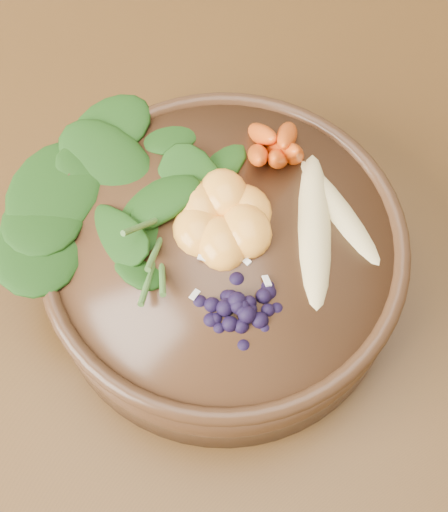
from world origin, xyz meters
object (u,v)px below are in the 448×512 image
(dining_table, at_px, (256,187))
(mandarin_cluster, at_px, (223,210))
(blueberry_pile, at_px, (242,299))
(carrot_cluster, at_px, (273,120))
(banana_halves, at_px, (329,211))
(kale_heap, at_px, (155,169))
(stoneware_bowl, at_px, (224,262))

(dining_table, height_order, mandarin_cluster, mandarin_cluster)
(dining_table, xyz_separation_m, blueberry_pile, (-0.08, -0.19, 0.18))
(carrot_cluster, bearing_deg, banana_halves, -66.94)
(kale_heap, xyz_separation_m, mandarin_cluster, (0.04, -0.04, -0.01))
(kale_heap, height_order, carrot_cluster, carrot_cluster)
(dining_table, relative_size, banana_halves, 10.87)
(kale_heap, distance_m, banana_halves, 0.13)
(mandarin_cluster, bearing_deg, dining_table, 59.09)
(dining_table, xyz_separation_m, mandarin_cluster, (-0.07, -0.12, 0.18))
(stoneware_bowl, height_order, banana_halves, banana_halves)
(dining_table, distance_m, kale_heap, 0.23)
(stoneware_bowl, xyz_separation_m, banana_halves, (0.08, -0.01, 0.05))
(stoneware_bowl, relative_size, kale_heap, 1.53)
(banana_halves, distance_m, blueberry_pile, 0.09)
(dining_table, bearing_deg, banana_halves, -88.96)
(dining_table, distance_m, stoneware_bowl, 0.20)
(blueberry_pile, bearing_deg, banana_halves, 31.39)
(mandarin_cluster, bearing_deg, blueberry_pile, -96.36)
(banana_halves, distance_m, mandarin_cluster, 0.08)
(kale_heap, height_order, banana_halves, kale_heap)
(banana_halves, bearing_deg, mandarin_cluster, 170.25)
(blueberry_pile, bearing_deg, stoneware_bowl, 85.77)
(stoneware_bowl, xyz_separation_m, blueberry_pile, (-0.00, -0.05, 0.05))
(dining_table, xyz_separation_m, carrot_cluster, (-0.02, -0.07, 0.20))
(carrot_cluster, xyz_separation_m, mandarin_cluster, (-0.05, -0.05, -0.02))
(stoneware_bowl, bearing_deg, blueberry_pile, -94.23)
(carrot_cluster, bearing_deg, blueberry_pile, -109.55)
(stoneware_bowl, height_order, kale_heap, kale_heap)
(dining_table, distance_m, banana_halves, 0.22)
(stoneware_bowl, height_order, blueberry_pile, blueberry_pile)
(dining_table, relative_size, kale_heap, 9.20)
(banana_halves, bearing_deg, blueberry_pile, -141.51)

